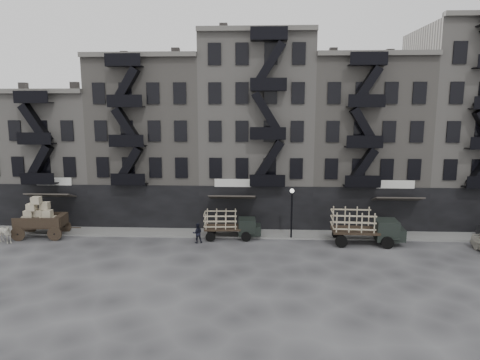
{
  "coord_description": "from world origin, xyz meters",
  "views": [
    {
      "loc": [
        0.45,
        -31.75,
        10.94
      ],
      "look_at": [
        -1.33,
        4.0,
        4.72
      ],
      "focal_mm": 32.0,
      "sensor_mm": 36.0,
      "label": 1
    }
  ],
  "objects_px": {
    "wagon": "(39,214)",
    "stake_truck_west": "(231,223)",
    "horse": "(3,234)",
    "stake_truck_east": "(365,225)",
    "pedestrian_mid": "(197,233)"
  },
  "relations": [
    {
      "from": "horse",
      "to": "stake_truck_east",
      "type": "height_order",
      "value": "stake_truck_east"
    },
    {
      "from": "wagon",
      "to": "stake_truck_west",
      "type": "relative_size",
      "value": 0.9
    },
    {
      "from": "wagon",
      "to": "stake_truck_west",
      "type": "height_order",
      "value": "wagon"
    },
    {
      "from": "wagon",
      "to": "stake_truck_west",
      "type": "distance_m",
      "value": 16.09
    },
    {
      "from": "horse",
      "to": "wagon",
      "type": "relative_size",
      "value": 0.43
    },
    {
      "from": "horse",
      "to": "pedestrian_mid",
      "type": "height_order",
      "value": "pedestrian_mid"
    },
    {
      "from": "stake_truck_east",
      "to": "wagon",
      "type": "bearing_deg",
      "value": -178.88
    },
    {
      "from": "horse",
      "to": "stake_truck_west",
      "type": "distance_m",
      "value": 18.35
    },
    {
      "from": "horse",
      "to": "wagon",
      "type": "height_order",
      "value": "wagon"
    },
    {
      "from": "horse",
      "to": "stake_truck_east",
      "type": "relative_size",
      "value": 0.33
    },
    {
      "from": "wagon",
      "to": "stake_truck_east",
      "type": "bearing_deg",
      "value": -5.39
    },
    {
      "from": "stake_truck_east",
      "to": "pedestrian_mid",
      "type": "distance_m",
      "value": 13.45
    },
    {
      "from": "wagon",
      "to": "horse",
      "type": "bearing_deg",
      "value": -144.65
    },
    {
      "from": "wagon",
      "to": "stake_truck_west",
      "type": "bearing_deg",
      "value": -2.69
    },
    {
      "from": "stake_truck_west",
      "to": "pedestrian_mid",
      "type": "xyz_separation_m",
      "value": [
        -2.59,
        -1.34,
        -0.53
      ]
    }
  ]
}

